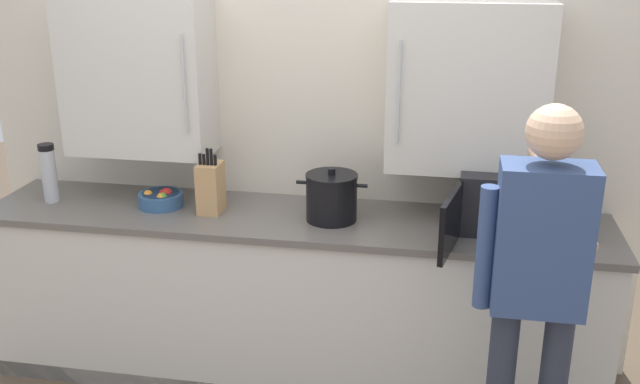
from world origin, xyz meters
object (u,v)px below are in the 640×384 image
object	(u,v)px
fruit_bowl	(161,198)
thermos_flask	(49,173)
microwave_oven	(508,199)
knife_block	(211,187)
person_figure	(537,279)
stock_pot	(332,197)

from	to	relation	value
fruit_bowl	thermos_flask	bearing A→B (deg)	-176.56
microwave_oven	knife_block	xyz separation A→B (m)	(-1.44, -0.05, -0.01)
knife_block	person_figure	distance (m)	1.65
microwave_oven	person_figure	xyz separation A→B (m)	(0.06, -0.73, -0.05)
microwave_oven	knife_block	size ratio (longest dim) A/B	2.15
fruit_bowl	thermos_flask	size ratio (longest dim) A/B	0.74
microwave_oven	thermos_flask	size ratio (longest dim) A/B	2.34
knife_block	microwave_oven	bearing A→B (deg)	1.93
microwave_oven	fruit_bowl	bearing A→B (deg)	-179.42
fruit_bowl	thermos_flask	xyz separation A→B (m)	(-0.59, -0.04, 0.11)
person_figure	knife_block	bearing A→B (deg)	155.69
stock_pot	thermos_flask	size ratio (longest dim) A/B	1.12
fruit_bowl	stock_pot	world-z (taller)	stock_pot
microwave_oven	stock_pot	bearing A→B (deg)	-176.72
microwave_oven	person_figure	size ratio (longest dim) A/B	0.43
stock_pot	person_figure	size ratio (longest dim) A/B	0.21
microwave_oven	knife_block	world-z (taller)	knife_block
microwave_oven	knife_block	bearing A→B (deg)	-178.07
microwave_oven	stock_pot	distance (m)	0.83
microwave_oven	thermos_flask	xyz separation A→B (m)	(-2.31, -0.05, 0.01)
microwave_oven	fruit_bowl	distance (m)	1.72
fruit_bowl	knife_block	xyz separation A→B (m)	(0.28, -0.03, 0.09)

